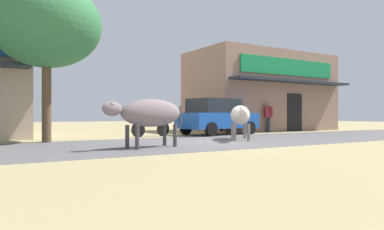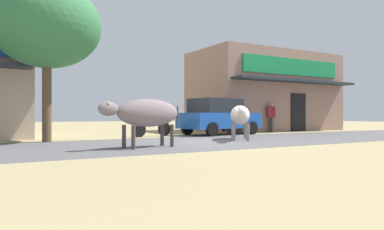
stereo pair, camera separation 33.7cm
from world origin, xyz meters
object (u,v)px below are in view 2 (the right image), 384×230
(pedestrian_by_shop, at_px, (271,115))
(cow_far_dark, at_px, (240,115))
(cow_near_brown, at_px, (147,113))
(parked_motorcycle, at_px, (153,125))
(parked_hatchback_car, at_px, (219,116))
(roadside_tree, at_px, (47,26))

(pedestrian_by_shop, bearing_deg, cow_far_dark, -142.90)
(cow_near_brown, relative_size, pedestrian_by_shop, 1.65)
(parked_motorcycle, bearing_deg, cow_far_dark, -58.82)
(cow_near_brown, relative_size, cow_far_dark, 1.03)
(cow_far_dark, distance_m, pedestrian_by_shop, 6.04)
(parked_motorcycle, bearing_deg, parked_hatchback_car, -1.86)
(roadside_tree, bearing_deg, parked_hatchback_car, 6.67)
(parked_hatchback_car, height_order, pedestrian_by_shop, parked_hatchback_car)
(parked_hatchback_car, relative_size, cow_far_dark, 1.68)
(roadside_tree, height_order, cow_near_brown, roadside_tree)
(parked_hatchback_car, height_order, parked_motorcycle, parked_hatchback_car)
(parked_hatchback_car, bearing_deg, cow_near_brown, -140.59)
(parked_motorcycle, distance_m, cow_near_brown, 5.04)
(cow_near_brown, bearing_deg, roadside_tree, 120.67)
(roadside_tree, xyz_separation_m, pedestrian_by_shop, (11.08, 1.30, -2.97))
(parked_hatchback_car, xyz_separation_m, cow_near_brown, (-5.40, -4.43, 0.11))
(cow_far_dark, bearing_deg, roadside_tree, 159.51)
(cow_far_dark, xyz_separation_m, pedestrian_by_shop, (4.82, 3.64, 0.01))
(pedestrian_by_shop, bearing_deg, roadside_tree, -173.29)
(roadside_tree, distance_m, cow_far_dark, 7.32)
(cow_near_brown, bearing_deg, parked_motorcycle, 64.74)
(roadside_tree, height_order, cow_far_dark, roadside_tree)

